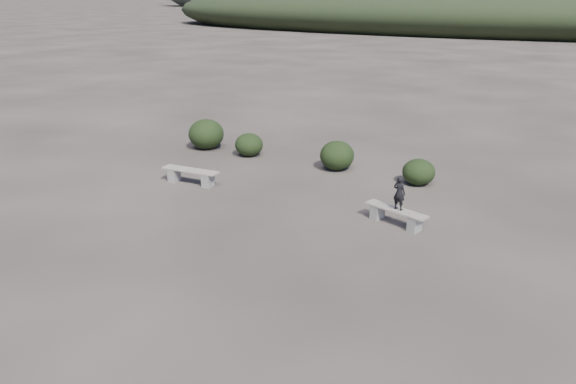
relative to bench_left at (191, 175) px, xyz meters
The scene contains 8 objects.
ground 6.65m from the bench_left, 49.89° to the right, with size 1200.00×1200.00×0.00m, color #2E2824.
bench_left is the anchor object (origin of this frame).
bench_right 7.02m from the bench_left, ahead, with size 1.88×0.80×0.46m.
seated_person 7.11m from the bench_left, ahead, with size 0.34×0.23×0.94m, color black.
shrub_a 3.80m from the bench_left, 96.00° to the left, with size 1.08×1.08×0.88m, color black.
shrub_b 5.19m from the bench_left, 50.42° to the left, with size 1.22×1.22×1.04m, color black.
shrub_c 7.47m from the bench_left, 32.13° to the left, with size 1.07×1.07×0.85m, color black.
shrub_f 4.49m from the bench_left, 123.68° to the left, with size 1.41×1.41×1.20m, color black.
Camera 1 is at (7.84, -7.98, 5.93)m, focal length 35.00 mm.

